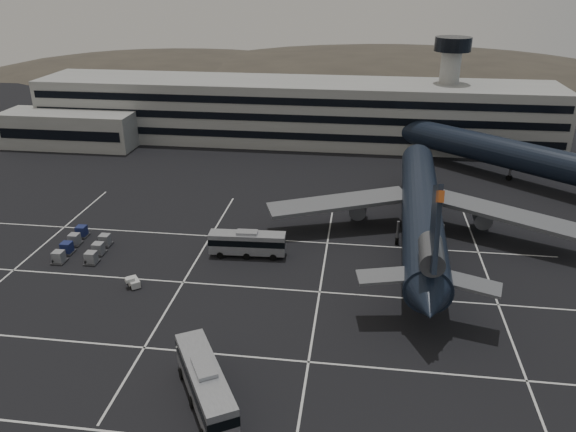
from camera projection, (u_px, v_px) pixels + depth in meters
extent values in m
plane|color=black|center=(220.00, 302.00, 69.38)|extent=(260.00, 260.00, 0.00)
cube|color=silver|center=(198.00, 352.00, 60.32)|extent=(90.00, 0.25, 0.01)
cube|color=silver|center=(228.00, 285.00, 73.00)|extent=(90.00, 0.25, 0.01)
cube|color=silver|center=(249.00, 238.00, 85.68)|extent=(90.00, 0.25, 0.01)
cube|color=silver|center=(22.00, 263.00, 78.49)|extent=(0.25, 55.00, 0.01)
cube|color=silver|center=(188.00, 275.00, 75.55)|extent=(0.25, 55.00, 0.01)
cube|color=silver|center=(321.00, 284.00, 73.33)|extent=(0.25, 55.00, 0.01)
cube|color=silver|center=(495.00, 296.00, 70.63)|extent=(0.25, 55.00, 0.01)
cube|color=gray|center=(293.00, 111.00, 131.73)|extent=(120.00, 18.00, 14.00)
cube|color=black|center=(288.00, 136.00, 124.96)|extent=(118.00, 0.20, 1.60)
cube|color=black|center=(288.00, 118.00, 123.33)|extent=(118.00, 0.20, 1.60)
cube|color=black|center=(288.00, 102.00, 121.83)|extent=(118.00, 0.20, 1.60)
cube|color=gray|center=(70.00, 129.00, 128.23)|extent=(30.00, 10.00, 8.00)
cylinder|color=gray|center=(447.00, 96.00, 127.62)|extent=(4.40, 4.40, 22.00)
cylinder|color=black|center=(453.00, 44.00, 122.95)|extent=(8.00, 8.00, 3.00)
ellipsoid|color=#38332B|center=(181.00, 93.00, 234.95)|extent=(196.00, 140.00, 32.00)
ellipsoid|color=#38332B|center=(398.00, 107.00, 225.12)|extent=(252.00, 180.00, 44.00)
cylinder|color=black|center=(421.00, 208.00, 83.14)|extent=(7.94, 48.22, 5.60)
cone|color=black|center=(417.00, 155.00, 106.67)|extent=(5.81, 4.77, 5.60)
cone|color=black|center=(429.00, 305.00, 59.33)|extent=(5.28, 5.24, 5.04)
cube|color=black|center=(435.00, 228.00, 59.47)|extent=(0.96, 9.49, 10.97)
cube|color=#AA4816|center=(440.00, 197.00, 56.41)|extent=(0.71, 3.25, 2.24)
cylinder|color=#595B60|center=(431.00, 253.00, 61.26)|extent=(2.99, 6.13, 2.70)
cube|color=slate|center=(390.00, 276.00, 63.83)|extent=(7.92, 4.36, 0.87)
cube|color=slate|center=(467.00, 282.00, 62.43)|extent=(8.07, 5.01, 0.87)
cube|color=slate|center=(338.00, 202.00, 87.35)|extent=(22.59, 12.43, 1.75)
cylinder|color=#595B60|center=(359.00, 206.00, 90.23)|extent=(2.97, 5.63, 2.70)
cube|color=slate|center=(507.00, 214.00, 83.17)|extent=(22.28, 14.22, 1.75)
cylinder|color=#595B60|center=(481.00, 215.00, 87.06)|extent=(2.97, 5.63, 2.70)
cylinder|color=slate|center=(417.00, 190.00, 98.15)|extent=(0.44, 0.44, 3.00)
cylinder|color=black|center=(416.00, 199.00, 98.82)|extent=(0.55, 1.12, 1.10)
cylinder|color=slate|center=(398.00, 231.00, 83.09)|extent=(0.44, 0.44, 3.00)
cylinder|color=black|center=(397.00, 241.00, 83.76)|extent=(0.55, 1.12, 1.10)
cylinder|color=slate|center=(442.00, 234.00, 82.02)|extent=(0.44, 0.44, 3.00)
cylinder|color=black|center=(441.00, 244.00, 82.69)|extent=(0.55, 1.12, 1.10)
cylinder|color=black|center=(513.00, 155.00, 106.87)|extent=(40.55, 34.91, 5.60)
cone|color=black|center=(401.00, 128.00, 124.47)|extent=(7.04, 7.18, 5.60)
cylinder|color=slate|center=(510.00, 170.00, 108.09)|extent=(0.44, 0.44, 3.00)
cylinder|color=black|center=(509.00, 178.00, 108.76)|extent=(1.17, 1.09, 1.10)
cube|color=gray|center=(205.00, 383.00, 52.43)|extent=(8.68, 12.20, 3.40)
cube|color=black|center=(205.00, 380.00, 52.26)|extent=(8.76, 12.29, 1.08)
cube|color=gray|center=(204.00, 367.00, 51.66)|extent=(3.27, 3.85, 0.40)
cylinder|color=black|center=(234.00, 426.00, 49.96)|extent=(0.86, 1.12, 1.09)
cylinder|color=black|center=(192.00, 402.00, 52.66)|extent=(0.86, 1.12, 1.09)
cylinder|color=black|center=(221.00, 394.00, 53.64)|extent=(0.86, 1.12, 1.09)
cylinder|color=black|center=(182.00, 374.00, 56.35)|extent=(0.86, 1.12, 1.09)
cylinder|color=black|center=(209.00, 367.00, 57.33)|extent=(0.86, 1.12, 1.09)
cube|color=gray|center=(247.00, 243.00, 79.81)|extent=(10.94, 3.00, 2.95)
cube|color=black|center=(247.00, 241.00, 79.67)|extent=(11.00, 3.06, 0.94)
cube|color=gray|center=(247.00, 232.00, 79.14)|extent=(3.03, 1.72, 0.34)
cylinder|color=black|center=(273.00, 258.00, 79.02)|extent=(0.96, 0.36, 0.95)
cylinder|color=black|center=(275.00, 250.00, 81.26)|extent=(0.96, 0.36, 0.95)
cylinder|color=black|center=(246.00, 256.00, 79.32)|extent=(0.96, 0.36, 0.95)
cylinder|color=black|center=(249.00, 249.00, 81.56)|extent=(0.96, 0.36, 0.95)
cylinder|color=black|center=(220.00, 255.00, 79.61)|extent=(0.96, 0.36, 0.95)
cylinder|color=black|center=(223.00, 248.00, 81.85)|extent=(0.96, 0.36, 0.95)
cube|color=beige|center=(134.00, 282.00, 72.67)|extent=(2.31, 2.49, 0.91)
cube|color=beige|center=(134.00, 280.00, 72.03)|extent=(1.43, 1.39, 0.50)
cylinder|color=black|center=(131.00, 288.00, 71.89)|extent=(0.52, 0.58, 0.56)
cylinder|color=black|center=(140.00, 286.00, 72.40)|extent=(0.52, 0.58, 0.56)
cylinder|color=black|center=(128.00, 282.00, 73.16)|extent=(0.52, 0.58, 0.56)
cylinder|color=black|center=(136.00, 280.00, 73.67)|extent=(0.52, 0.58, 0.56)
cube|color=#2D2D30|center=(60.00, 261.00, 78.67)|extent=(1.92, 2.18, 0.17)
cylinder|color=black|center=(60.00, 262.00, 78.69)|extent=(0.09, 0.18, 0.18)
cube|color=#919499|center=(59.00, 256.00, 78.34)|extent=(1.55, 1.55, 1.48)
cube|color=#2D2D30|center=(92.00, 262.00, 78.47)|extent=(1.92, 2.18, 0.17)
cylinder|color=black|center=(92.00, 262.00, 78.49)|extent=(0.09, 0.18, 0.18)
cube|color=#919499|center=(91.00, 257.00, 78.13)|extent=(1.55, 1.55, 1.48)
cube|color=#2D2D30|center=(68.00, 252.00, 81.20)|extent=(1.92, 2.18, 0.17)
cylinder|color=black|center=(68.00, 253.00, 81.22)|extent=(0.09, 0.18, 0.18)
cube|color=navy|center=(67.00, 247.00, 80.87)|extent=(1.55, 1.55, 1.48)
cube|color=#2D2D30|center=(99.00, 253.00, 80.99)|extent=(1.92, 2.18, 0.17)
cylinder|color=black|center=(99.00, 253.00, 81.02)|extent=(0.09, 0.18, 0.18)
cube|color=#919499|center=(98.00, 248.00, 80.66)|extent=(1.55, 1.55, 1.48)
cube|color=#2D2D30|center=(75.00, 244.00, 83.73)|extent=(1.92, 2.18, 0.17)
cylinder|color=black|center=(75.00, 244.00, 83.75)|extent=(0.09, 0.18, 0.18)
cube|color=#919499|center=(74.00, 239.00, 83.39)|extent=(1.55, 1.55, 1.48)
cube|color=#2D2D30|center=(106.00, 244.00, 83.52)|extent=(1.92, 2.18, 0.17)
cylinder|color=black|center=(106.00, 245.00, 83.55)|extent=(0.09, 0.18, 0.18)
cube|color=#919499|center=(105.00, 239.00, 83.19)|extent=(1.55, 1.55, 1.48)
cube|color=#2D2D30|center=(82.00, 236.00, 86.26)|extent=(1.92, 2.18, 0.17)
cylinder|color=black|center=(82.00, 236.00, 86.28)|extent=(0.09, 0.18, 0.18)
cube|color=navy|center=(82.00, 231.00, 85.92)|extent=(1.55, 1.55, 1.48)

